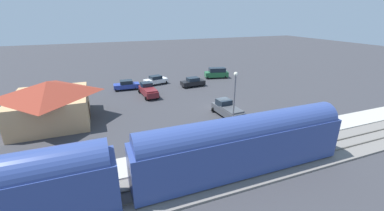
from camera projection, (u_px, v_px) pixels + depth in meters
The scene contains 13 objects.
ground_plane at pixel (221, 109), 35.85m from camera, with size 200.00×200.00×0.00m, color #38383D.
railway_track at pixel (290, 158), 23.61m from camera, with size 4.80×70.00×0.30m.
platform at pixel (264, 139), 27.08m from camera, with size 3.20×46.00×0.30m.
station_building at pixel (50, 101), 30.82m from camera, with size 10.53×9.31×5.33m.
pedestrian_on_platform at pixel (271, 131), 26.40m from camera, with size 0.36×0.36×1.71m.
pedestrian_waiting_far at pixel (315, 117), 29.82m from camera, with size 0.36×0.36×1.71m.
pickup_maroon at pixel (148, 90), 41.30m from camera, with size 5.53×2.78×2.14m.
pickup_charcoal at pixel (227, 109), 33.03m from camera, with size 5.51×2.73×2.14m.
sedan_white at pixel (156, 80), 48.16m from camera, with size 2.83×4.80×1.74m.
suv_green at pixel (217, 73), 52.89m from camera, with size 3.01×5.21×2.22m.
sedan_black at pixel (193, 82), 46.81m from camera, with size 2.15×4.62×1.74m.
sedan_blue at pixel (126, 85), 44.85m from camera, with size 2.07×4.59×1.74m.
light_pole_near_platform at pixel (234, 95), 27.15m from camera, with size 0.44×0.44×7.23m.
Camera 1 is at (-29.52, 16.20, 13.04)m, focal length 23.13 mm.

